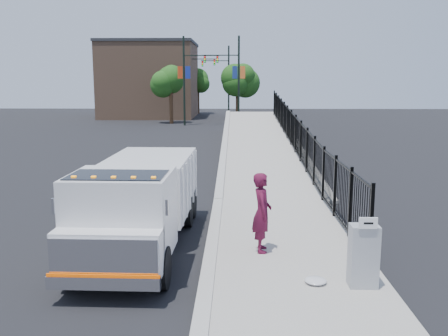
{
  "coord_description": "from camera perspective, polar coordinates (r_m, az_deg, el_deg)",
  "views": [
    {
      "loc": [
        0.57,
        -12.58,
        4.16
      ],
      "look_at": [
        0.24,
        2.0,
        1.57
      ],
      "focal_mm": 40.0,
      "sensor_mm": 36.0,
      "label": 1
    }
  ],
  "objects": [
    {
      "name": "debris",
      "position": [
        10.44,
        10.43,
        -12.54
      ],
      "size": [
        0.45,
        0.45,
        0.11
      ],
      "primitive_type": "ellipsoid",
      "color": "silver",
      "rests_on": "sidewalk"
    },
    {
      "name": "iron_fence",
      "position": [
        24.98,
        8.14,
        2.47
      ],
      "size": [
        0.1,
        28.0,
        1.8
      ],
      "primitive_type": "cube",
      "color": "black",
      "rests_on": "ground"
    },
    {
      "name": "tree_0",
      "position": [
        48.11,
        -6.1,
        9.77
      ],
      "size": [
        2.71,
        2.71,
        5.35
      ],
      "color": "#382314",
      "rests_on": "ground"
    },
    {
      "name": "worker",
      "position": [
        11.85,
        4.35,
        -5.08
      ],
      "size": [
        0.47,
        0.7,
        1.9
      ],
      "primitive_type": "imported",
      "rotation": [
        0.0,
        0.0,
        1.59
      ],
      "color": "#53102A",
      "rests_on": "sidewalk"
    },
    {
      "name": "building",
      "position": [
        57.39,
        -8.43,
        9.81
      ],
      "size": [
        10.0,
        10.0,
        8.0
      ],
      "primitive_type": "cube",
      "color": "#8C664C",
      "rests_on": "ground"
    },
    {
      "name": "light_pole_2",
      "position": [
        54.05,
        -4.03,
        10.27
      ],
      "size": [
        3.77,
        0.22,
        8.0
      ],
      "color": "black",
      "rests_on": "ground"
    },
    {
      "name": "light_pole_0",
      "position": [
        46.07,
        -4.21,
        10.3
      ],
      "size": [
        3.77,
        0.22,
        8.0
      ],
      "color": "black",
      "rests_on": "ground"
    },
    {
      "name": "utility_cabinet",
      "position": [
        10.32,
        15.65,
        -9.65
      ],
      "size": [
        0.55,
        0.4,
        1.25
      ],
      "primitive_type": "cube",
      "color": "gray",
      "rests_on": "sidewalk"
    },
    {
      "name": "sidewalk",
      "position": [
        11.43,
        8.17,
        -11.05
      ],
      "size": [
        3.55,
        12.0,
        0.12
      ],
      "primitive_type": "cube",
      "color": "#9E998E",
      "rests_on": "ground"
    },
    {
      "name": "arrow_sign",
      "position": [
        9.89,
        16.16,
        -6.06
      ],
      "size": [
        0.35,
        0.04,
        0.22
      ],
      "primitive_type": "cube",
      "color": "white",
      "rests_on": "utility_cabinet"
    },
    {
      "name": "tree_2",
      "position": [
        62.37,
        -3.01,
        9.86
      ],
      "size": [
        2.62,
        2.62,
        5.31
      ],
      "color": "#382314",
      "rests_on": "ground"
    },
    {
      "name": "ramp",
      "position": [
        28.93,
        4.36,
        1.77
      ],
      "size": [
        3.95,
        24.06,
        3.19
      ],
      "primitive_type": "cube",
      "rotation": [
        0.06,
        0.0,
        0.0
      ],
      "color": "#9E998E",
      "rests_on": "ground"
    },
    {
      "name": "light_pole_1",
      "position": [
        45.5,
        1.3,
        10.33
      ],
      "size": [
        3.78,
        0.22,
        8.0
      ],
      "color": "black",
      "rests_on": "ground"
    },
    {
      "name": "truck",
      "position": [
        12.34,
        -9.69,
        -3.53
      ],
      "size": [
        2.33,
        6.73,
        2.29
      ],
      "rotation": [
        0.0,
        0.0,
        -0.02
      ],
      "color": "black",
      "rests_on": "ground"
    },
    {
      "name": "tree_1",
      "position": [
        51.62,
        1.56,
        9.84
      ],
      "size": [
        2.81,
        2.81,
        5.4
      ],
      "color": "#382314",
      "rests_on": "ground"
    },
    {
      "name": "light_pole_3",
      "position": [
        58.72,
        0.24,
        10.27
      ],
      "size": [
        3.77,
        0.22,
        8.0
      ],
      "color": "black",
      "rests_on": "ground"
    },
    {
      "name": "curb",
      "position": [
        11.36,
        -1.7,
        -10.99
      ],
      "size": [
        0.3,
        12.0,
        0.16
      ],
      "primitive_type": "cube",
      "color": "#ADAAA3",
      "rests_on": "ground"
    },
    {
      "name": "ground",
      "position": [
        13.27,
        -1.24,
        -8.21
      ],
      "size": [
        120.0,
        120.0,
        0.0
      ],
      "primitive_type": "plane",
      "color": "black",
      "rests_on": "ground"
    }
  ]
}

